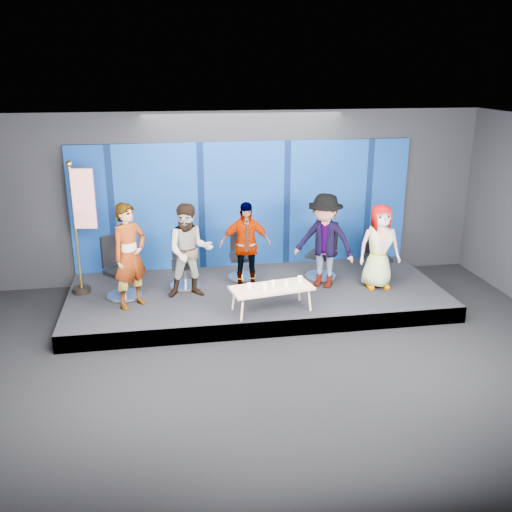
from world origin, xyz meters
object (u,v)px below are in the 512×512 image
object	(u,v)px
chair_b	(185,269)
mug_d	(287,284)
panelist_a	(130,256)
chair_c	(242,262)
mug_b	(265,287)
mug_a	(249,286)
panelist_c	(245,245)
chair_a	(121,277)
mug_e	(300,279)
panelist_e	(379,247)
flag_stand	(82,225)
chair_e	(377,262)
chair_d	(322,260)
panelist_b	(190,251)
mug_c	(273,283)
coffee_table	(272,289)
panelist_d	(324,241)

from	to	relation	value
chair_b	mug_d	bearing A→B (deg)	-38.81
panelist_a	chair_c	world-z (taller)	panelist_a
mug_b	mug_a	bearing A→B (deg)	160.01
panelist_c	mug_d	size ratio (longest dim) A/B	19.63
chair_a	mug_a	bearing A→B (deg)	-66.65
mug_e	chair_b	bearing A→B (deg)	147.46
chair_b	chair_a	bearing A→B (deg)	-163.50
panelist_e	flag_stand	distance (m)	5.49
chair_e	mug_a	size ratio (longest dim) A/B	10.33
chair_b	chair_d	distance (m)	2.74
chair_c	panelist_c	world-z (taller)	panelist_c
panelist_b	panelist_c	size ratio (longest dim) A/B	1.04
panelist_e	mug_c	bearing A→B (deg)	-160.95
panelist_a	mug_b	xyz separation A→B (m)	(2.23, -0.71, -0.45)
mug_c	panelist_a	bearing A→B (deg)	167.39
chair_e	mug_c	bearing A→B (deg)	-152.24
mug_a	flag_stand	xyz separation A→B (m)	(-2.83, 1.38, 0.83)
panelist_b	chair_c	size ratio (longest dim) A/B	1.69
mug_a	coffee_table	bearing A→B (deg)	1.75
coffee_table	mug_e	xyz separation A→B (m)	(0.54, 0.15, 0.09)
chair_e	mug_e	world-z (taller)	chair_e
chair_a	mug_b	distance (m)	2.71
chair_a	mug_e	xyz separation A→B (m)	(3.11, -0.92, 0.11)
panelist_c	panelist_d	world-z (taller)	panelist_d
chair_a	chair_b	world-z (taller)	chair_a
panelist_e	coffee_table	distance (m)	2.37
chair_a	panelist_c	world-z (taller)	panelist_c
chair_a	mug_b	world-z (taller)	chair_a
panelist_b	mug_b	xyz separation A→B (m)	(1.19, -1.00, -0.38)
panelist_e	mug_c	xyz separation A→B (m)	(-2.17, -0.69, -0.33)
mug_b	mug_d	bearing A→B (deg)	15.71
panelist_a	mug_a	distance (m)	2.12
panelist_b	coffee_table	size ratio (longest dim) A/B	1.17
chair_c	panelist_c	xyz separation A→B (m)	(-0.00, -0.50, 0.49)
chair_c	mug_b	size ratio (longest dim) A/B	9.83
panelist_c	chair_b	bearing A→B (deg)	172.71
panelist_b	coffee_table	bearing A→B (deg)	-33.22
chair_d	panelist_a	bearing A→B (deg)	-130.98
panelist_b	mug_c	bearing A→B (deg)	-30.63
chair_b	panelist_b	size ratio (longest dim) A/B	0.62
chair_b	flag_stand	distance (m)	2.04
panelist_b	chair_d	world-z (taller)	panelist_b
panelist_d	mug_e	distance (m)	1.13
chair_b	mug_d	world-z (taller)	chair_b
panelist_a	chair_d	bearing A→B (deg)	-27.38
panelist_c	mug_a	world-z (taller)	panelist_c
panelist_d	panelist_e	size ratio (longest dim) A/B	1.12
panelist_e	mug_b	distance (m)	2.52
flag_stand	mug_a	bearing A→B (deg)	-17.47
panelist_d	mug_e	world-z (taller)	panelist_d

